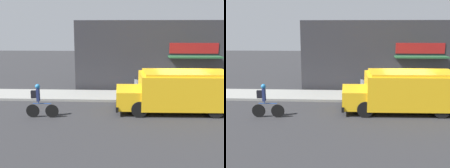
{
  "view_description": "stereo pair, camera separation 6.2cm",
  "coord_description": "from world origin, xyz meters",
  "views": [
    {
      "loc": [
        -3.11,
        -14.28,
        4.08
      ],
      "look_at": [
        -3.79,
        -0.2,
        1.1
      ],
      "focal_mm": 42.0,
      "sensor_mm": 36.0,
      "label": 1
    },
    {
      "loc": [
        -3.05,
        -14.28,
        4.08
      ],
      "look_at": [
        -3.79,
        -0.2,
        1.1
      ],
      "focal_mm": 42.0,
      "sensor_mm": 36.0,
      "label": 2
    }
  ],
  "objects": [
    {
      "name": "ground_plane",
      "position": [
        0.0,
        0.0,
        0.0
      ],
      "size": [
        70.0,
        70.0,
        0.0
      ],
      "primitive_type": "plane",
      "color": "#2B2B2D"
    },
    {
      "name": "sidewalk",
      "position": [
        0.0,
        1.2,
        0.07
      ],
      "size": [
        28.0,
        2.4,
        0.14
      ],
      "color": "gray",
      "rests_on": "ground_plane"
    },
    {
      "name": "storefront",
      "position": [
        0.04,
        2.82,
        2.32
      ],
      "size": [
        12.77,
        1.0,
        4.62
      ],
      "color": "#2D2D33",
      "rests_on": "ground_plane"
    },
    {
      "name": "school_bus",
      "position": [
        -0.39,
        -1.46,
        1.07
      ],
      "size": [
        5.78,
        2.73,
        2.03
      ],
      "rotation": [
        0.0,
        0.0,
        0.02
      ],
      "color": "yellow",
      "rests_on": "ground_plane"
    },
    {
      "name": "cyclist",
      "position": [
        -7.05,
        -2.74,
        0.8
      ],
      "size": [
        1.53,
        0.22,
        1.6
      ],
      "rotation": [
        0.0,
        0.0,
        0.02
      ],
      "color": "black",
      "rests_on": "ground_plane"
    },
    {
      "name": "trash_bin",
      "position": [
        -2.22,
        1.49,
        0.64
      ],
      "size": [
        0.58,
        0.58,
        0.99
      ],
      "color": "slate",
      "rests_on": "sidewalk"
    }
  ]
}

